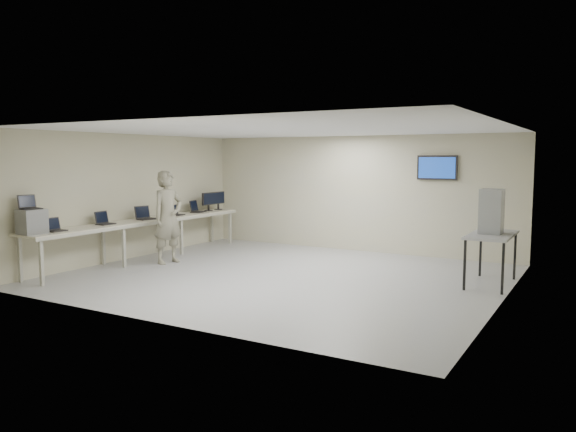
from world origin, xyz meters
The scene contains 14 objects.
room centered at (0.03, 0.06, 1.41)m, with size 8.01×7.01×2.81m.
workbench centered at (-3.59, 0.00, 0.83)m, with size 0.76×6.00×0.90m.
equipment_box centered at (-3.65, -2.75, 1.12)m, with size 0.38×0.43×0.45m, color slate.
laptop_on_box centered at (-3.70, -2.75, 1.42)m, with size 0.34×0.38×0.26m.
laptop_0 centered at (-3.62, -2.29, 0.97)m, with size 0.27×0.33×0.25m.
laptop_1 centered at (-3.66, -1.08, 0.97)m, with size 0.29×0.35×0.27m.
laptop_2 centered at (-3.61, 0.04, 0.98)m, with size 0.40×0.44×0.30m.
laptop_3 centered at (-3.60, 1.09, 0.96)m, with size 0.33×0.36×0.25m.
laptop_4 centered at (-3.64, 1.89, 0.98)m, with size 0.39×0.43×0.30m.
monitor_near centered at (-3.60, 2.33, 1.19)m, with size 0.21×0.48×0.48m.
monitor_far centered at (-3.60, 2.75, 1.19)m, with size 0.21×0.48×0.47m.
soldier centered at (-2.84, -0.06, 1.00)m, with size 0.73×0.48×2.00m, color slate.
side_table centered at (3.60, 1.25, 0.86)m, with size 0.72×1.54×0.93m.
storage_bins centered at (3.58, 1.25, 1.33)m, with size 0.38×0.42×0.80m.
Camera 1 is at (5.39, -9.17, 2.29)m, focal length 35.00 mm.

